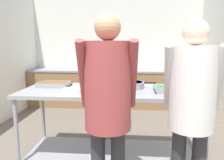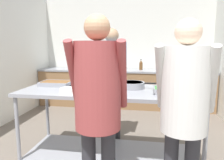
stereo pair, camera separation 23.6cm
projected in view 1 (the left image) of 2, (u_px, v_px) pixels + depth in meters
wall_rear at (116, 51)px, 5.47m from camera, size 4.22×0.06×2.65m
back_counter at (115, 88)px, 5.24m from camera, size 4.06×0.65×0.88m
serving_counter at (111, 114)px, 2.68m from camera, size 2.15×0.85×0.94m
serving_tray_vegetables at (54, 84)px, 2.83m from camera, size 0.40×0.29×0.05m
plate_stack at (73, 91)px, 2.38m from camera, size 0.24×0.24×0.06m
broccoli_bowl at (98, 90)px, 2.40m from camera, size 0.23×0.23×0.11m
sauce_pan at (132, 84)px, 2.72m from camera, size 0.46×0.32×0.08m
serving_tray_roast at (174, 89)px, 2.51m from camera, size 0.45×0.27×0.05m
guest_serving_left at (108, 96)px, 1.79m from camera, size 0.49×0.38×1.71m
guest_serving_right at (192, 98)px, 1.83m from camera, size 0.52×0.40×1.68m
cook_behind_counter at (108, 72)px, 3.30m from camera, size 0.48×0.38×1.71m
water_bottle at (131, 65)px, 5.19m from camera, size 0.08×0.08×0.25m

